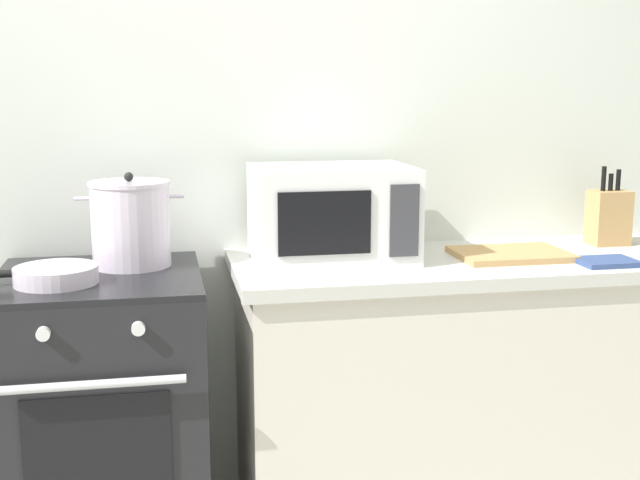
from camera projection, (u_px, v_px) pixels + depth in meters
The scene contains 10 objects.
back_wall at pixel (293, 150), 2.85m from camera, with size 4.40×0.10×2.50m, color silver.
lower_cabinet_right at pixel (487, 396), 2.78m from camera, with size 1.64×0.56×0.88m, color beige.
countertop_right at pixel (492, 263), 2.69m from camera, with size 1.70×0.60×0.04m, color beige.
stove at pixel (105, 421), 2.52m from camera, with size 0.60×0.64×0.92m.
stock_pot at pixel (131, 224), 2.53m from camera, with size 0.33×0.25×0.29m.
frying_pan at pixel (53, 275), 2.32m from camera, with size 0.43×0.23×0.05m.
microwave at pixel (332, 213), 2.62m from camera, with size 0.50×0.37×0.30m.
cutting_board at pixel (511, 254), 2.68m from camera, with size 0.36×0.26×0.02m, color tan.
knife_block at pixel (608, 217), 2.88m from camera, with size 0.13×0.10×0.28m.
oven_mitt at pixel (607, 262), 2.57m from camera, with size 0.18×0.14×0.02m, color #33477A.
Camera 1 is at (-0.17, -1.85, 1.47)m, focal length 46.25 mm.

